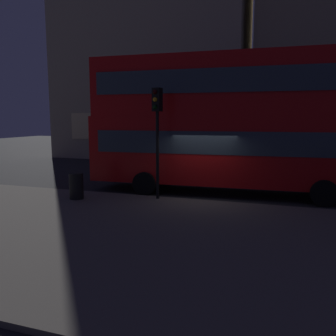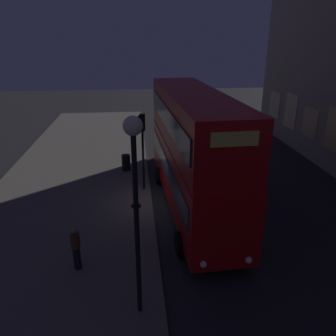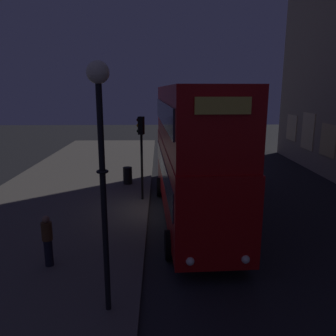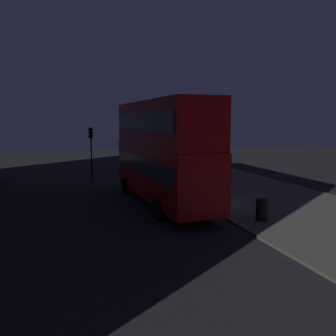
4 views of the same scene
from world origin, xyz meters
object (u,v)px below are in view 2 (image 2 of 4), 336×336
at_px(traffic_light_near_kerb, 142,137).
at_px(pedestrian, 76,248).
at_px(litter_bin, 126,163).
at_px(double_decker_bus, 192,147).
at_px(street_lamp, 135,179).

relative_size(traffic_light_near_kerb, pedestrian, 2.50).
bearing_deg(litter_bin, traffic_light_near_kerb, 18.74).
relative_size(traffic_light_near_kerb, litter_bin, 4.21).
bearing_deg(traffic_light_near_kerb, litter_bin, -148.20).
distance_m(double_decker_bus, litter_bin, 6.47).
height_order(street_lamp, pedestrian, street_lamp).
relative_size(double_decker_bus, traffic_light_near_kerb, 2.74).
bearing_deg(double_decker_bus, pedestrian, -50.24).
xyz_separation_m(traffic_light_near_kerb, pedestrian, (6.52, -2.58, -2.11)).
distance_m(traffic_light_near_kerb, street_lamp, 8.85).
height_order(double_decker_bus, litter_bin, double_decker_bus).
distance_m(street_lamp, pedestrian, 4.66).
bearing_deg(street_lamp, pedestrian, -135.56).
relative_size(double_decker_bus, street_lamp, 1.89).
bearing_deg(double_decker_bus, street_lamp, -24.59).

